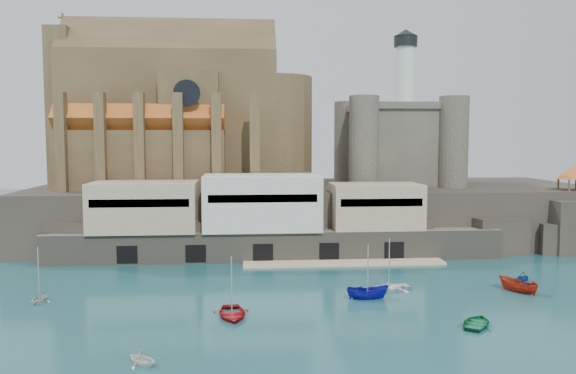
# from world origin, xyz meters

# --- Properties ---
(ground) EXTENTS (300.00, 300.00, 0.00)m
(ground) POSITION_xyz_m (0.00, 0.00, 0.00)
(ground) COLOR #17484E
(ground) RESTS_ON ground
(promontory) EXTENTS (100.00, 36.00, 10.00)m
(promontory) POSITION_xyz_m (-0.19, 39.37, 4.92)
(promontory) COLOR black
(promontory) RESTS_ON ground
(quay) EXTENTS (70.00, 12.00, 13.05)m
(quay) POSITION_xyz_m (-10.19, 23.07, 6.07)
(quay) COLOR #6C6656
(quay) RESTS_ON ground
(church) EXTENTS (47.00, 25.93, 30.51)m
(church) POSITION_xyz_m (-24.13, 41.85, 22.13)
(church) COLOR #4D3D24
(church) RESTS_ON promontory
(castle_keep) EXTENTS (21.20, 21.20, 29.30)m
(castle_keep) POSITION_xyz_m (16.08, 41.08, 18.31)
(castle_keep) COLOR #49453A
(castle_keep) RESTS_ON promontory
(rock_outcrop) EXTENTS (14.50, 10.50, 8.70)m
(rock_outcrop) POSITION_xyz_m (42.00, 25.84, 4.02)
(rock_outcrop) COLOR black
(rock_outcrop) RESTS_ON ground
(pavilion) EXTENTS (6.40, 6.40, 5.40)m
(pavilion) POSITION_xyz_m (42.00, 26.00, 12.73)
(pavilion) COLOR #4D3D24
(pavilion) RESTS_ON rock_outcrop
(boat_0) EXTENTS (4.33, 1.61, 5.93)m
(boat_0) POSITION_xyz_m (-14.11, -5.66, 0.00)
(boat_0) COLOR maroon
(boat_0) RESTS_ON ground
(boat_1) EXTENTS (2.97, 3.12, 3.12)m
(boat_1) POSITION_xyz_m (-21.26, -17.61, 0.00)
(boat_1) COLOR silver
(boat_1) RESTS_ON ground
(boat_2) EXTENTS (1.93, 1.88, 4.93)m
(boat_2) POSITION_xyz_m (1.52, -0.28, 0.00)
(boat_2) COLOR #0E0E8E
(boat_2) RESTS_ON ground
(boat_3) EXTENTS (3.63, 2.96, 5.15)m
(boat_3) POSITION_xyz_m (10.44, -10.26, 0.00)
(boat_3) COLOR #0E6330
(boat_3) RESTS_ON ground
(boat_4) EXTENTS (2.93, 2.06, 3.14)m
(boat_4) POSITION_xyz_m (-36.11, 1.25, 0.00)
(boat_4) COLOR beige
(boat_4) RESTS_ON ground
(boat_5) EXTENTS (2.66, 2.68, 5.06)m
(boat_5) POSITION_xyz_m (20.41, 1.19, 0.00)
(boat_5) COLOR #9B210D
(boat_5) RESTS_ON ground
(boat_6) EXTENTS (1.99, 4.10, 5.52)m
(boat_6) POSITION_xyz_m (5.01, 3.42, 0.00)
(boat_6) COLOR white
(boat_6) RESTS_ON ground
(boat_7) EXTENTS (2.80, 2.95, 2.94)m
(boat_7) POSITION_xyz_m (23.62, 6.31, 0.00)
(boat_7) COLOR navy
(boat_7) RESTS_ON ground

